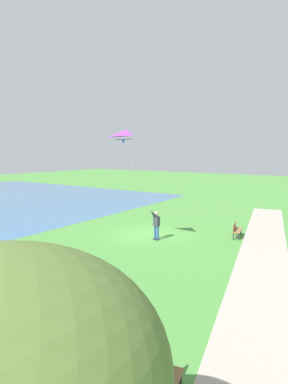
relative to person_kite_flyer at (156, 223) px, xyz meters
name	(u,v)px	position (x,y,z in m)	size (l,w,h in m)	color
ground_plane	(150,235)	(0.94, -0.72, -1.05)	(120.00, 120.00, 0.00)	#4C8E3D
walkway_path	(262,269)	(-6.46, 1.28, -1.04)	(2.40, 32.00, 0.02)	#ADA393
person_kite_flyer	(156,223)	(0.00, 0.00, 0.00)	(0.50, 0.63, 1.83)	#232328
flying_kite	(126,137)	(0.65, 2.07, 5.02)	(1.29, 2.09, 4.63)	purple
park_bench_near_walkway	(236,229)	(-3.85, -3.31, -0.54)	(0.72, 1.56, 0.88)	olive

